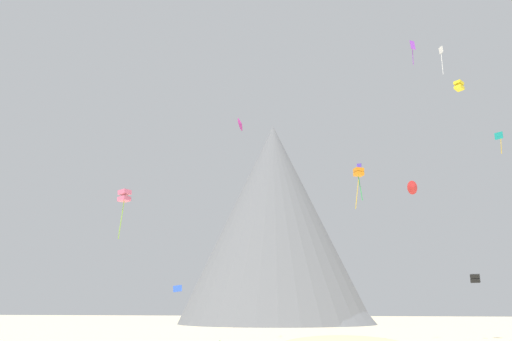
% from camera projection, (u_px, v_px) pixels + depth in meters
% --- Properties ---
extents(rock_massif, '(62.29, 59.52, 53.23)m').
position_uv_depth(rock_massif, '(278.00, 233.00, 135.51)').
color(rock_massif, slate).
rests_on(rock_massif, ground_plane).
extents(kite_blue_low, '(1.21, 0.41, 0.94)m').
position_uv_depth(kite_blue_low, '(178.00, 289.00, 64.18)').
color(kite_blue_low, blue).
extents(kite_yellow_high, '(1.49, 1.49, 1.35)m').
position_uv_depth(kite_yellow_high, '(459.00, 86.00, 71.19)').
color(kite_yellow_high, yellow).
extents(kite_teal_mid, '(0.71, 0.90, 2.60)m').
position_uv_depth(kite_teal_mid, '(499.00, 138.00, 59.13)').
color(kite_teal_mid, teal).
extents(kite_white_high, '(0.44, 0.78, 4.13)m').
position_uv_depth(kite_white_high, '(441.00, 54.00, 69.51)').
color(kite_white_high, white).
extents(kite_magenta_high, '(0.92, 2.05, 2.01)m').
position_uv_depth(kite_magenta_high, '(241.00, 124.00, 74.66)').
color(kite_magenta_high, '#D1339E').
extents(kite_orange_mid, '(1.16, 1.15, 3.51)m').
position_uv_depth(kite_orange_mid, '(359.00, 173.00, 54.00)').
color(kite_orange_mid, orange).
extents(kite_red_mid, '(1.94, 1.72, 2.01)m').
position_uv_depth(kite_red_mid, '(413.00, 188.00, 73.05)').
color(kite_red_mid, red).
extents(kite_rainbow_mid, '(1.44, 1.42, 5.40)m').
position_uv_depth(kite_rainbow_mid, '(124.00, 196.00, 56.38)').
color(kite_rainbow_mid, '#E5668C').
extents(kite_violet_high, '(0.61, 0.64, 3.09)m').
position_uv_depth(kite_violet_high, '(413.00, 48.00, 59.21)').
color(kite_violet_high, purple).
extents(kite_black_low, '(1.27, 1.30, 1.06)m').
position_uv_depth(kite_black_low, '(475.00, 278.00, 58.76)').
color(kite_black_low, black).
extents(kite_indigo_mid, '(0.96, 0.30, 5.27)m').
position_uv_depth(kite_indigo_mid, '(358.00, 178.00, 57.92)').
color(kite_indigo_mid, '#5138B2').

